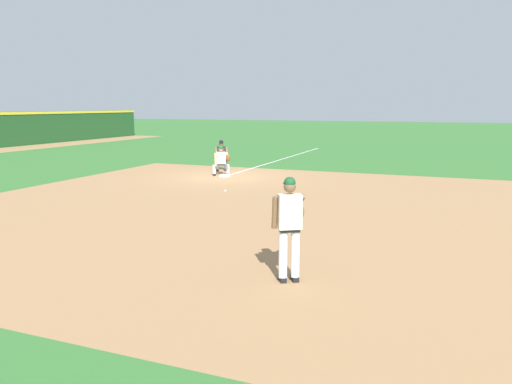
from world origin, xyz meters
The scene contains 8 objects.
ground_plane centered at (0.00, 0.00, 0.00)m, with size 160.00×160.00×0.00m, color #336B2D.
infield_dirt_patch centered at (-5.74, -3.34, 0.00)m, with size 18.00×18.00×0.01m, color #9E754C.
foul_line_stripe centered at (7.91, 0.00, 0.01)m, with size 15.82×0.10×0.00m, color white.
first_base_bag centered at (0.00, 0.00, 0.04)m, with size 0.38×0.38×0.09m, color white.
baseball centered at (-3.51, -1.68, 0.04)m, with size 0.07×0.07×0.07m, color white.
pitcher centered at (-11.43, -6.68, 1.06)m, with size 0.84×0.58×1.86m.
first_baseman centered at (0.22, 0.27, 0.73)m, with size 0.82×1.03×1.34m.
umpire centered at (1.71, 0.99, 0.79)m, with size 0.62×0.68×1.46m.
Camera 1 is at (-19.45, -9.26, 3.05)m, focal length 35.00 mm.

